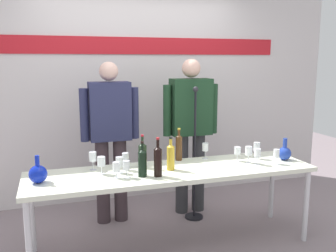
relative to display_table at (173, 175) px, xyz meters
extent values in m
plane|color=gray|center=(0.00, 0.00, -0.69)|extent=(10.00, 10.00, 0.00)
cube|color=silver|center=(0.00, 1.43, 0.81)|extent=(5.25, 0.10, 3.00)
cube|color=red|center=(0.00, 1.37, 1.20)|extent=(3.67, 0.01, 0.20)
cube|color=silver|center=(0.00, 0.00, 0.03)|extent=(2.59, 0.67, 0.04)
cylinder|color=silver|center=(-1.23, -0.29, -0.34)|extent=(0.05, 0.05, 0.70)
cylinder|color=silver|center=(1.23, -0.29, -0.34)|extent=(0.05, 0.05, 0.70)
cylinder|color=silver|center=(-1.23, 0.29, -0.34)|extent=(0.05, 0.05, 0.70)
cylinder|color=silver|center=(1.23, 0.29, -0.34)|extent=(0.05, 0.05, 0.70)
sphere|color=#0E23AE|center=(-1.15, -0.02, 0.13)|extent=(0.15, 0.15, 0.15)
cylinder|color=#0E23AE|center=(-1.15, -0.02, 0.24)|extent=(0.04, 0.04, 0.09)
sphere|color=#1F3AA3|center=(1.15, -0.02, 0.12)|extent=(0.13, 0.13, 0.13)
cylinder|color=#1F3AA3|center=(1.15, -0.02, 0.22)|extent=(0.04, 0.04, 0.10)
cylinder|color=#392C31|center=(-0.54, 0.72, -0.24)|extent=(0.14, 0.14, 0.90)
cylinder|color=#392C31|center=(-0.35, 0.72, -0.24)|extent=(0.14, 0.14, 0.90)
cube|color=#292C51|center=(-0.45, 0.72, 0.51)|extent=(0.42, 0.22, 0.60)
cylinder|color=#292C51|center=(-0.70, 0.72, 0.48)|extent=(0.09, 0.09, 0.54)
cylinder|color=#292C51|center=(-0.19, 0.72, 0.48)|extent=(0.09, 0.09, 0.54)
sphere|color=beige|center=(-0.45, 0.72, 0.92)|extent=(0.19, 0.19, 0.19)
cylinder|color=#2D2E31|center=(0.35, 0.72, -0.24)|extent=(0.14, 0.14, 0.90)
cylinder|color=#2D2E31|center=(0.55, 0.72, -0.24)|extent=(0.14, 0.14, 0.90)
cube|color=#1C3D24|center=(0.45, 0.72, 0.52)|extent=(0.44, 0.22, 0.62)
cylinder|color=#1C3D24|center=(0.17, 0.72, 0.49)|extent=(0.09, 0.09, 0.55)
cylinder|color=#1C3D24|center=(0.72, 0.72, 0.49)|extent=(0.09, 0.09, 0.55)
sphere|color=beige|center=(0.45, 0.72, 0.94)|extent=(0.20, 0.20, 0.20)
cylinder|color=black|center=(-0.31, -0.11, 0.16)|extent=(0.07, 0.07, 0.21)
cone|color=black|center=(-0.31, -0.11, 0.28)|extent=(0.07, 0.07, 0.03)
cylinder|color=black|center=(-0.31, -0.11, 0.30)|extent=(0.02, 0.02, 0.08)
cylinder|color=black|center=(-0.31, -0.11, 0.35)|extent=(0.03, 0.03, 0.02)
cylinder|color=#4D2E15|center=(0.16, 0.29, 0.17)|extent=(0.07, 0.07, 0.24)
cone|color=#4D2E15|center=(0.16, 0.29, 0.30)|extent=(0.07, 0.07, 0.03)
cylinder|color=#4D2E15|center=(0.16, 0.29, 0.32)|extent=(0.02, 0.02, 0.07)
cylinder|color=gold|center=(0.16, 0.29, 0.37)|extent=(0.03, 0.03, 0.02)
cylinder|color=#1B2F1B|center=(-0.25, 0.15, 0.16)|extent=(0.07, 0.07, 0.21)
cone|color=#1B2F1B|center=(-0.25, 0.15, 0.27)|extent=(0.07, 0.07, 0.03)
cylinder|color=#1B2F1B|center=(-0.25, 0.15, 0.30)|extent=(0.02, 0.02, 0.08)
cylinder|color=#B21A26|center=(-0.25, 0.15, 0.35)|extent=(0.03, 0.03, 0.02)
cylinder|color=black|center=(-0.18, -0.15, 0.17)|extent=(0.07, 0.07, 0.24)
cone|color=black|center=(-0.18, -0.15, 0.30)|extent=(0.07, 0.07, 0.03)
cylinder|color=black|center=(-0.18, -0.15, 0.33)|extent=(0.02, 0.02, 0.08)
cylinder|color=#AB2226|center=(-0.18, -0.15, 0.38)|extent=(0.03, 0.03, 0.02)
cylinder|color=gold|center=(-0.02, 0.00, 0.16)|extent=(0.07, 0.07, 0.21)
cone|color=gold|center=(-0.02, 0.00, 0.28)|extent=(0.07, 0.07, 0.03)
cylinder|color=gold|center=(-0.02, 0.00, 0.30)|extent=(0.03, 0.03, 0.07)
cylinder|color=black|center=(-0.02, 0.00, 0.35)|extent=(0.03, 0.03, 0.02)
cylinder|color=white|center=(-0.69, 0.21, 0.06)|extent=(0.06, 0.06, 0.00)
cylinder|color=white|center=(-0.69, 0.21, 0.10)|extent=(0.01, 0.01, 0.08)
cylinder|color=white|center=(-0.69, 0.21, 0.18)|extent=(0.07, 0.07, 0.08)
cylinder|color=white|center=(-0.48, 0.04, 0.06)|extent=(0.06, 0.06, 0.00)
cylinder|color=white|center=(-0.48, 0.04, 0.08)|extent=(0.01, 0.01, 0.06)
cylinder|color=white|center=(-0.48, 0.04, 0.16)|extent=(0.06, 0.06, 0.09)
cylinder|color=white|center=(-0.63, 0.06, 0.06)|extent=(0.06, 0.06, 0.00)
cylinder|color=white|center=(-0.63, 0.06, 0.09)|extent=(0.01, 0.01, 0.07)
cylinder|color=white|center=(-0.63, 0.06, 0.17)|extent=(0.07, 0.07, 0.08)
cylinder|color=white|center=(-0.53, -0.09, 0.06)|extent=(0.06, 0.06, 0.00)
cylinder|color=white|center=(-0.53, -0.09, 0.09)|extent=(0.01, 0.01, 0.06)
cylinder|color=white|center=(-0.53, -0.09, 0.15)|extent=(0.06, 0.06, 0.08)
cylinder|color=white|center=(-0.45, -0.10, 0.06)|extent=(0.06, 0.06, 0.00)
cylinder|color=white|center=(-0.45, -0.10, 0.09)|extent=(0.01, 0.01, 0.07)
cylinder|color=white|center=(-0.45, -0.10, 0.16)|extent=(0.06, 0.06, 0.07)
cylinder|color=white|center=(-0.41, 0.11, 0.06)|extent=(0.06, 0.06, 0.00)
cylinder|color=white|center=(-0.41, 0.11, 0.09)|extent=(0.01, 0.01, 0.07)
cylinder|color=white|center=(-0.41, 0.11, 0.17)|extent=(0.06, 0.06, 0.08)
cylinder|color=white|center=(0.76, -0.01, 0.06)|extent=(0.06, 0.06, 0.00)
cylinder|color=white|center=(0.76, -0.01, 0.09)|extent=(0.01, 0.01, 0.08)
cylinder|color=white|center=(0.76, -0.01, 0.17)|extent=(0.07, 0.07, 0.08)
cylinder|color=white|center=(0.43, 0.26, 0.06)|extent=(0.06, 0.06, 0.00)
cylinder|color=white|center=(0.43, 0.26, 0.10)|extent=(0.01, 0.01, 0.08)
cylinder|color=white|center=(0.43, 0.26, 0.17)|extent=(0.06, 0.06, 0.08)
cylinder|color=white|center=(0.69, 0.08, 0.06)|extent=(0.06, 0.06, 0.00)
cylinder|color=white|center=(0.69, 0.08, 0.09)|extent=(0.01, 0.01, 0.07)
cylinder|color=white|center=(0.69, 0.08, 0.16)|extent=(0.06, 0.06, 0.07)
cylinder|color=white|center=(0.91, 0.10, 0.06)|extent=(0.05, 0.05, 0.00)
cylinder|color=white|center=(0.91, 0.10, 0.10)|extent=(0.01, 0.01, 0.08)
cylinder|color=white|center=(0.91, 0.10, 0.18)|extent=(0.06, 0.06, 0.09)
cylinder|color=white|center=(0.99, -0.13, 0.06)|extent=(0.06, 0.06, 0.00)
cylinder|color=white|center=(0.99, -0.13, 0.09)|extent=(0.01, 0.01, 0.07)
cylinder|color=white|center=(0.99, -0.13, 0.16)|extent=(0.06, 0.06, 0.08)
cylinder|color=white|center=(0.81, -0.09, 0.06)|extent=(0.06, 0.06, 0.00)
cylinder|color=white|center=(0.81, -0.09, 0.09)|extent=(0.01, 0.01, 0.08)
cylinder|color=white|center=(0.81, -0.09, 0.17)|extent=(0.06, 0.06, 0.08)
cylinder|color=black|center=(0.42, 0.52, -0.68)|extent=(0.20, 0.20, 0.02)
cylinder|color=black|center=(0.42, 0.52, 0.01)|extent=(0.02, 0.02, 1.38)
sphere|color=#232328|center=(0.42, 0.52, 0.73)|extent=(0.06, 0.06, 0.06)
camera|label=1|loc=(-1.03, -3.07, 1.03)|focal=39.78mm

